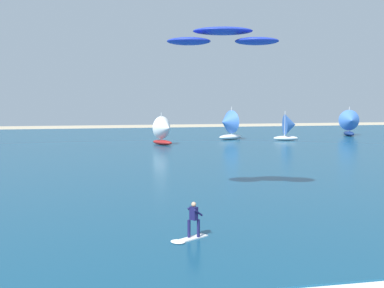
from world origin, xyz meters
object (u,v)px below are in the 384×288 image
kite (223,37)px  sailboat_leading (165,130)px  sailboat_near_shore (289,127)px  kitesurfer (191,226)px  sailboat_mid_right (350,123)px  sailboat_center_horizon (227,125)px

kite → sailboat_leading: bearing=87.4°
kite → sailboat_near_shore: (21.48, 39.51, -7.94)m
kitesurfer → sailboat_mid_right: (38.74, 53.07, 1.71)m
sailboat_mid_right → sailboat_center_horizon: bearing=-172.9°
sailboat_leading → sailboat_near_shore: (19.87, 3.62, 0.02)m
kitesurfer → sailboat_leading: (5.11, 43.43, 1.45)m
sailboat_near_shore → kite: bearing=-118.5°
sailboat_center_horizon → kite: bearing=-106.3°
sailboat_center_horizon → sailboat_mid_right: bearing=7.1°
kitesurfer → sailboat_near_shore: (24.98, 47.05, 1.47)m
kitesurfer → sailboat_leading: bearing=83.3°
kitesurfer → kite: kite is taller
sailboat_center_horizon → sailboat_near_shore: bearing=-19.6°
sailboat_leading → sailboat_center_horizon: 12.85m
kite → sailboat_mid_right: 58.10m
kitesurfer → sailboat_mid_right: sailboat_mid_right is taller
kitesurfer → sailboat_mid_right: size_ratio=0.39×
kite → sailboat_mid_right: size_ratio=1.40×
kitesurfer → sailboat_leading: size_ratio=0.44×
sailboat_near_shore → sailboat_mid_right: 15.03m
kite → sailboat_center_horizon: size_ratio=1.37×
sailboat_center_horizon → sailboat_mid_right: 22.92m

